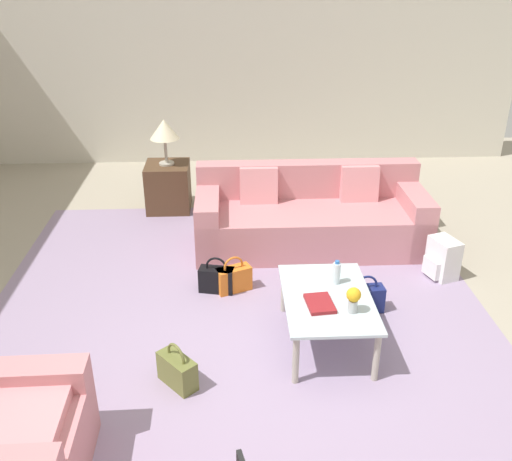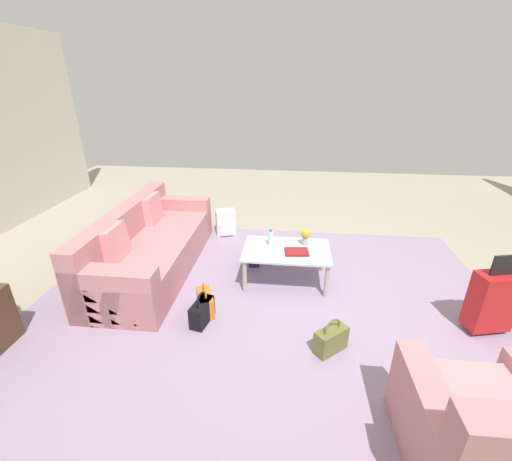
{
  "view_description": "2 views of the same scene",
  "coord_description": "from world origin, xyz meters",
  "px_view_note": "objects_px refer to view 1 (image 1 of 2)",
  "views": [
    {
      "loc": [
        -3.35,
        0.24,
        2.84
      ],
      "look_at": [
        0.95,
        0.03,
        0.76
      ],
      "focal_mm": 40.0,
      "sensor_mm": 36.0,
      "label": 1
    },
    {
      "loc": [
        0.36,
        3.16,
        2.33
      ],
      "look_at": [
        0.72,
        -0.07,
        0.86
      ],
      "focal_mm": 24.0,
      "sensor_mm": 36.0,
      "label": 2
    }
  ],
  "objects_px": {
    "water_bottle": "(337,273)",
    "side_table": "(168,187)",
    "handbag_orange": "(234,278)",
    "handbag_black": "(217,279)",
    "backpack_white": "(442,259)",
    "handbag_olive": "(177,370)",
    "table_lamp": "(164,130)",
    "handbag_navy": "(365,298)",
    "coffee_table_book": "(320,304)",
    "coffee_table": "(327,302)",
    "couch": "(309,218)",
    "flower_vase": "(353,298)"
  },
  "relations": [
    {
      "from": "handbag_orange",
      "to": "backpack_white",
      "type": "relative_size",
      "value": 0.89
    },
    {
      "from": "coffee_table",
      "to": "side_table",
      "type": "bearing_deg",
      "value": 28.18
    },
    {
      "from": "flower_vase",
      "to": "handbag_navy",
      "type": "height_order",
      "value": "flower_vase"
    },
    {
      "from": "couch",
      "to": "handbag_navy",
      "type": "xyz_separation_m",
      "value": [
        -1.36,
        -0.32,
        -0.17
      ]
    },
    {
      "from": "side_table",
      "to": "backpack_white",
      "type": "bearing_deg",
      "value": -122.87
    },
    {
      "from": "couch",
      "to": "handbag_orange",
      "type": "bearing_deg",
      "value": 139.28
    },
    {
      "from": "couch",
      "to": "handbag_black",
      "type": "bearing_deg",
      "value": 134.36
    },
    {
      "from": "handbag_olive",
      "to": "flower_vase",
      "type": "bearing_deg",
      "value": -79.97
    },
    {
      "from": "coffee_table",
      "to": "backpack_white",
      "type": "relative_size",
      "value": 2.59
    },
    {
      "from": "coffee_table_book",
      "to": "handbag_black",
      "type": "height_order",
      "value": "coffee_table_book"
    },
    {
      "from": "couch",
      "to": "coffee_table",
      "type": "xyz_separation_m",
      "value": [
        -1.79,
        0.1,
        0.09
      ]
    },
    {
      "from": "handbag_black",
      "to": "handbag_olive",
      "type": "distance_m",
      "value": 1.31
    },
    {
      "from": "handbag_orange",
      "to": "handbag_black",
      "type": "distance_m",
      "value": 0.16
    },
    {
      "from": "backpack_white",
      "to": "water_bottle",
      "type": "bearing_deg",
      "value": 123.8
    },
    {
      "from": "handbag_black",
      "to": "backpack_white",
      "type": "relative_size",
      "value": 0.89
    },
    {
      "from": "water_bottle",
      "to": "side_table",
      "type": "distance_m",
      "value": 3.06
    },
    {
      "from": "side_table",
      "to": "handbag_navy",
      "type": "height_order",
      "value": "side_table"
    },
    {
      "from": "coffee_table_book",
      "to": "handbag_navy",
      "type": "height_order",
      "value": "coffee_table_book"
    },
    {
      "from": "table_lamp",
      "to": "handbag_navy",
      "type": "bearing_deg",
      "value": -140.9
    },
    {
      "from": "couch",
      "to": "water_bottle",
      "type": "distance_m",
      "value": 1.61
    },
    {
      "from": "side_table",
      "to": "backpack_white",
      "type": "relative_size",
      "value": 1.44
    },
    {
      "from": "water_bottle",
      "to": "coffee_table_book",
      "type": "distance_m",
      "value": 0.38
    },
    {
      "from": "flower_vase",
      "to": "backpack_white",
      "type": "relative_size",
      "value": 0.51
    },
    {
      "from": "handbag_navy",
      "to": "backpack_white",
      "type": "relative_size",
      "value": 0.89
    },
    {
      "from": "coffee_table",
      "to": "side_table",
      "type": "relative_size",
      "value": 1.8
    },
    {
      "from": "water_bottle",
      "to": "table_lamp",
      "type": "xyz_separation_m",
      "value": [
        2.6,
        1.6,
        0.46
      ]
    },
    {
      "from": "handbag_orange",
      "to": "handbag_navy",
      "type": "xyz_separation_m",
      "value": [
        -0.4,
        -1.15,
        0.0
      ]
    },
    {
      "from": "flower_vase",
      "to": "handbag_navy",
      "type": "distance_m",
      "value": 0.83
    },
    {
      "from": "handbag_orange",
      "to": "handbag_black",
      "type": "relative_size",
      "value": 1.0
    },
    {
      "from": "coffee_table",
      "to": "flower_vase",
      "type": "relative_size",
      "value": 5.06
    },
    {
      "from": "handbag_olive",
      "to": "backpack_white",
      "type": "relative_size",
      "value": 0.89
    },
    {
      "from": "handbag_orange",
      "to": "table_lamp",
      "type": "bearing_deg",
      "value": 21.46
    },
    {
      "from": "coffee_table_book",
      "to": "backpack_white",
      "type": "height_order",
      "value": "coffee_table_book"
    },
    {
      "from": "coffee_table",
      "to": "side_table",
      "type": "distance_m",
      "value": 3.18
    },
    {
      "from": "coffee_table_book",
      "to": "coffee_table",
      "type": "bearing_deg",
      "value": -39.79
    },
    {
      "from": "handbag_navy",
      "to": "coffee_table",
      "type": "bearing_deg",
      "value": 136.09
    },
    {
      "from": "handbag_navy",
      "to": "backpack_white",
      "type": "xyz_separation_m",
      "value": [
        0.56,
        -0.87,
        0.06
      ]
    },
    {
      "from": "handbag_navy",
      "to": "table_lamp",
      "type": "bearing_deg",
      "value": 39.1
    },
    {
      "from": "handbag_navy",
      "to": "backpack_white",
      "type": "bearing_deg",
      "value": -57.23
    },
    {
      "from": "side_table",
      "to": "flower_vase",
      "type": "bearing_deg",
      "value": -151.35
    },
    {
      "from": "couch",
      "to": "handbag_olive",
      "type": "relative_size",
      "value": 6.71
    },
    {
      "from": "water_bottle",
      "to": "flower_vase",
      "type": "xyz_separation_m",
      "value": [
        -0.42,
        -0.05,
        0.03
      ]
    },
    {
      "from": "backpack_white",
      "to": "handbag_olive",
      "type": "bearing_deg",
      "value": 120.64
    },
    {
      "from": "backpack_white",
      "to": "handbag_black",
      "type": "bearing_deg",
      "value": 94.42
    },
    {
      "from": "coffee_table_book",
      "to": "handbag_orange",
      "type": "xyz_separation_m",
      "value": [
        0.95,
        0.65,
        -0.32
      ]
    },
    {
      "from": "coffee_table",
      "to": "water_bottle",
      "type": "xyz_separation_m",
      "value": [
        0.2,
        -0.1,
        0.15
      ]
    },
    {
      "from": "water_bottle",
      "to": "side_table",
      "type": "height_order",
      "value": "water_bottle"
    },
    {
      "from": "water_bottle",
      "to": "handbag_black",
      "type": "relative_size",
      "value": 0.57
    },
    {
      "from": "side_table",
      "to": "backpack_white",
      "type": "xyz_separation_m",
      "value": [
        -1.8,
        -2.79,
        -0.1
      ]
    },
    {
      "from": "water_bottle",
      "to": "handbag_orange",
      "type": "distance_m",
      "value": 1.12
    }
  ]
}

